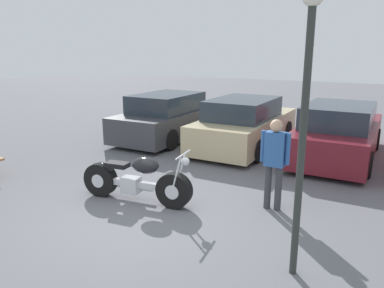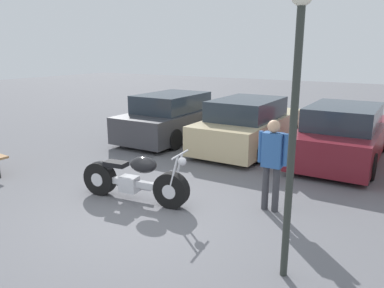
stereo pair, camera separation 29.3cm
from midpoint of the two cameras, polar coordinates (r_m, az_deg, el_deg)
ground_plane at (r=6.53m, az=-6.35°, el=-11.09°), size 60.00×60.00×0.00m
motorcycle at (r=7.09m, az=-7.75°, el=-5.30°), size 2.23×0.67×1.03m
parked_car_dark_grey at (r=12.06m, az=-1.87°, el=4.08°), size 1.86×4.46×1.44m
parked_car_champagne at (r=10.94m, az=9.49°, el=2.85°), size 1.86×4.46×1.44m
parked_car_maroon at (r=10.40m, az=22.79°, el=1.33°), size 1.86×4.46×1.44m
lamp_post at (r=4.43m, az=17.27°, el=6.28°), size 0.24×0.24×3.46m
person_standing at (r=6.61m, az=13.37°, el=-2.11°), size 0.52×0.22×1.63m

